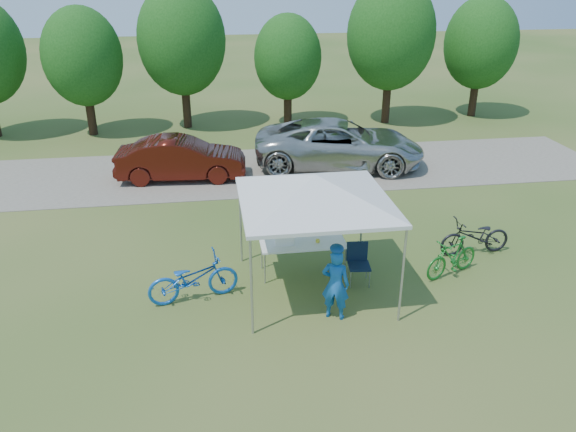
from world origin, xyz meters
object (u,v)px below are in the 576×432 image
object	(u,v)px
bike_blue	(193,278)
sedan	(181,159)
cyclist	(335,284)
bike_dark	(475,237)
bike_green	(452,257)
folding_table	(303,244)
cooler	(284,237)
minivan	(339,144)
folding_chair	(358,259)

from	to	relation	value
bike_blue	sedan	world-z (taller)	sedan
cyclist	sedan	bearing A→B (deg)	-45.40
bike_dark	sedan	xyz separation A→B (m)	(-7.39, 6.56, 0.25)
sedan	bike_dark	bearing A→B (deg)	-127.78
bike_blue	bike_green	xyz separation A→B (m)	(5.96, 0.18, -0.05)
sedan	cyclist	bearing A→B (deg)	-155.54
folding_table	cyclist	size ratio (longest dim) A/B	1.27
bike_blue	sedan	xyz separation A→B (m)	(-0.43, 7.65, 0.21)
folding_table	sedan	xyz separation A→B (m)	(-2.96, 6.87, -0.04)
cooler	sedan	size ratio (longest dim) A/B	0.10
minivan	cooler	bearing A→B (deg)	169.26
minivan	sedan	xyz separation A→B (m)	(-5.55, -0.49, -0.12)
bike_green	folding_table	bearing A→B (deg)	-122.88
bike_blue	bike_green	size ratio (longest dim) A/B	1.26
bike_blue	bike_dark	distance (m)	7.05
cyclist	minivan	distance (m)	9.52
folding_table	bike_dark	distance (m)	4.45
folding_chair	minivan	size ratio (longest dim) A/B	0.16
folding_table	minivan	xyz separation A→B (m)	(2.59, 7.35, 0.08)
folding_table	bike_blue	size ratio (longest dim) A/B	1.00
cooler	cyclist	bearing A→B (deg)	-67.50
cooler	folding_chair	bearing A→B (deg)	-18.49
minivan	sedan	world-z (taller)	minivan
bike_green	bike_dark	world-z (taller)	bike_dark
cyclist	minivan	xyz separation A→B (m)	(2.25, 9.25, 0.07)
cyclist	bike_green	world-z (taller)	cyclist
folding_table	bike_dark	size ratio (longest dim) A/B	1.08
bike_dark	sedan	distance (m)	9.89
cooler	minivan	size ratio (longest dim) A/B	0.08
bike_green	folding_chair	bearing A→B (deg)	-114.36
cyclist	sedan	world-z (taller)	cyclist
folding_chair	bike_dark	distance (m)	3.36
cyclist	bike_green	distance (m)	3.36
folding_chair	sedan	size ratio (longest dim) A/B	0.22
sedan	minivan	bearing A→B (deg)	-81.19
folding_table	sedan	bearing A→B (deg)	113.34
folding_chair	sedan	bearing A→B (deg)	125.73
folding_chair	cooler	xyz separation A→B (m)	(-1.63, 0.54, 0.42)
cyclist	bike_green	size ratio (longest dim) A/B	1.00
minivan	sedan	distance (m)	5.57
cooler	bike_blue	world-z (taller)	cooler
folding_chair	sedan	world-z (taller)	sedan
bike_blue	minivan	xyz separation A→B (m)	(5.12, 8.13, 0.33)
bike_blue	folding_table	bearing A→B (deg)	-85.49
cyclist	folding_table	bearing A→B (deg)	-55.81
folding_table	folding_chair	distance (m)	1.32
cooler	cyclist	distance (m)	2.06
folding_chair	bike_blue	bearing A→B (deg)	-169.89
folding_chair	sedan	distance (m)	8.49
bike_blue	bike_dark	world-z (taller)	bike_blue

